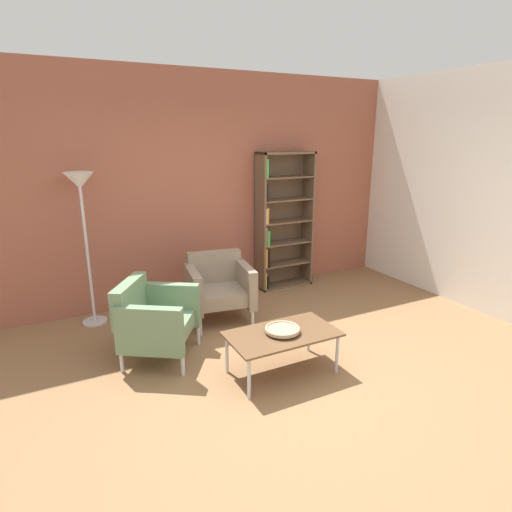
% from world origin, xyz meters
% --- Properties ---
extents(ground_plane, '(8.32, 8.32, 0.00)m').
position_xyz_m(ground_plane, '(0.00, 0.00, 0.00)').
color(ground_plane, olive).
extents(brick_back_panel, '(6.40, 0.12, 2.90)m').
position_xyz_m(brick_back_panel, '(0.00, 2.46, 1.45)').
color(brick_back_panel, '#9E5642').
rests_on(brick_back_panel, ground_plane).
extents(plaster_right_partition, '(0.12, 5.20, 2.90)m').
position_xyz_m(plaster_right_partition, '(2.86, 0.60, 1.45)').
color(plaster_right_partition, silver).
rests_on(plaster_right_partition, ground_plane).
extents(bookshelf_tall, '(0.80, 0.30, 1.90)m').
position_xyz_m(bookshelf_tall, '(1.08, 2.26, 0.94)').
color(bookshelf_tall, brown).
rests_on(bookshelf_tall, ground_plane).
extents(coffee_table_low, '(1.00, 0.56, 0.40)m').
position_xyz_m(coffee_table_low, '(-0.10, 0.20, 0.37)').
color(coffee_table_low, brown).
rests_on(coffee_table_low, ground_plane).
extents(decorative_bowl, '(0.32, 0.32, 0.05)m').
position_xyz_m(decorative_bowl, '(-0.10, 0.20, 0.43)').
color(decorative_bowl, tan).
rests_on(decorative_bowl, coffee_table_low).
extents(armchair_near_window, '(0.81, 0.76, 0.78)m').
position_xyz_m(armchair_near_window, '(-0.16, 1.56, 0.41)').
color(armchair_near_window, gray).
rests_on(armchair_near_window, ground_plane).
extents(armchair_spare_guest, '(0.92, 0.94, 0.78)m').
position_xyz_m(armchair_spare_guest, '(-1.06, 1.01, 0.41)').
color(armchair_spare_guest, slate).
rests_on(armchair_spare_guest, ground_plane).
extents(floor_lamp_torchiere, '(0.32, 0.32, 1.74)m').
position_xyz_m(floor_lamp_torchiere, '(-1.50, 2.13, 1.45)').
color(floor_lamp_torchiere, silver).
rests_on(floor_lamp_torchiere, ground_plane).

